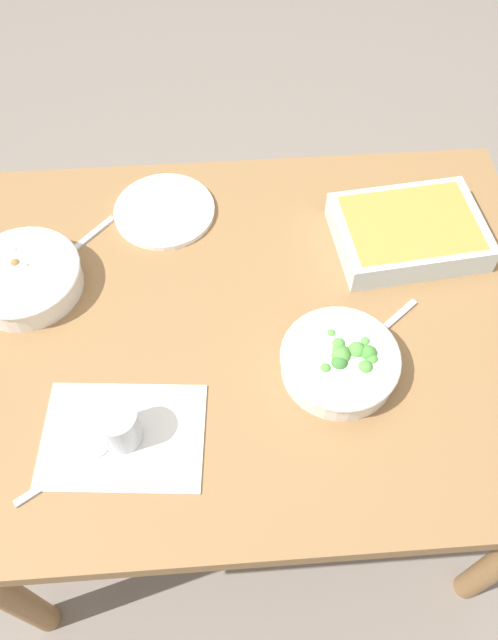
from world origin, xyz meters
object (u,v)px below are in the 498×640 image
stew_bowl (24,277)px  spoon_by_stew (74,248)px  baking_dish (409,231)px  spoon_spare (77,465)px  drink_cup (119,427)px  side_plate (164,211)px  broccoli_bowl (340,361)px  spoon_by_broccoli (377,334)px

stew_bowl → spoon_by_stew: 0.13m
baking_dish → spoon_spare: bearing=-145.6°
drink_cup → spoon_by_stew: bearing=105.5°
baking_dish → side_plate: (-0.51, 0.12, -0.03)m
side_plate → drink_cup: bearing=-97.6°
stew_bowl → drink_cup: drink_cup is taller
spoon_by_stew → spoon_spare: same height
baking_dish → spoon_spare: 0.80m
drink_cup → stew_bowl: bearing=121.0°
broccoli_bowl → spoon_by_stew: (-0.51, 0.32, -0.03)m
baking_dish → drink_cup: size_ratio=3.77×
side_plate → spoon_by_stew: (-0.19, -0.09, -0.00)m
drink_cup → spoon_spare: drink_cup is taller
broccoli_bowl → spoon_spare: size_ratio=1.38×
drink_cup → spoon_by_stew: size_ratio=0.60×
drink_cup → spoon_by_broccoli: (0.48, 0.17, -0.03)m
stew_bowl → drink_cup: bearing=-59.0°
stew_bowl → side_plate: (0.27, 0.18, -0.03)m
baking_dish → spoon_by_stew: 0.70m
side_plate → spoon_by_stew: size_ratio=1.55×
drink_cup → spoon_spare: size_ratio=0.54×
drink_cup → spoon_by_stew: drink_cup is taller
drink_cup → side_plate: 0.53m
stew_bowl → spoon_by_stew: bearing=47.3°
baking_dish → spoon_by_broccoli: size_ratio=2.16×
broccoli_bowl → baking_dish: bearing=57.5°
spoon_by_broccoli → spoon_spare: (-0.55, -0.22, 0.00)m
stew_bowl → baking_dish: (0.78, 0.06, 0.00)m
broccoli_bowl → spoon_spare: bearing=-161.9°
stew_bowl → spoon_by_broccoli: stew_bowl is taller
spoon_by_broccoli → broccoli_bowl: bearing=-140.9°
spoon_by_stew → spoon_spare: bearing=-84.8°
spoon_by_broccoli → spoon_spare: size_ratio=0.94×
side_plate → spoon_spare: size_ratio=1.39×
stew_bowl → baking_dish: bearing=4.6°
stew_bowl → spoon_spare: 0.41m
side_plate → spoon_spare: 0.59m
spoon_by_stew → spoon_by_broccoli: 0.65m
baking_dish → spoon_by_broccoli: 0.25m
stew_bowl → spoon_by_stew: stew_bowl is taller
drink_cup → spoon_by_broccoli: bearing=20.0°
baking_dish → spoon_by_broccoli: baking_dish is taller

